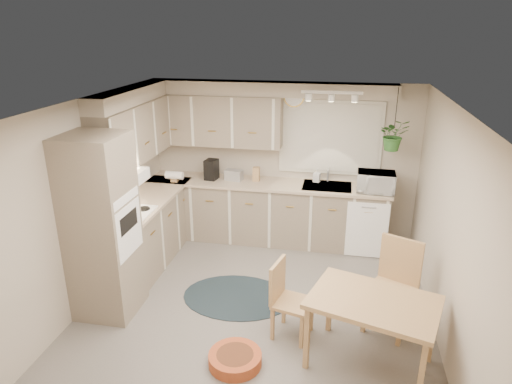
% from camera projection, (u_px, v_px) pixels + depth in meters
% --- Properties ---
extents(floor, '(4.20, 4.20, 0.00)m').
position_uv_depth(floor, '(257.00, 306.00, 5.45)').
color(floor, slate).
rests_on(floor, ground).
extents(ceiling, '(4.20, 4.20, 0.00)m').
position_uv_depth(ceiling, '(257.00, 104.00, 4.62)').
color(ceiling, white).
rests_on(ceiling, wall_back).
extents(wall_back, '(4.00, 0.04, 2.40)m').
position_uv_depth(wall_back, '(283.00, 161.00, 6.97)').
color(wall_back, '#B5A895').
rests_on(wall_back, floor).
extents(wall_front, '(4.00, 0.04, 2.40)m').
position_uv_depth(wall_front, '(199.00, 331.00, 3.10)').
color(wall_front, '#B5A895').
rests_on(wall_front, floor).
extents(wall_left, '(0.04, 4.20, 2.40)m').
position_uv_depth(wall_left, '(91.00, 201.00, 5.39)').
color(wall_left, '#B5A895').
rests_on(wall_left, floor).
extents(wall_right, '(0.04, 4.20, 2.40)m').
position_uv_depth(wall_right, '(448.00, 228.00, 4.68)').
color(wall_right, '#B5A895').
rests_on(wall_right, floor).
extents(base_cab_left, '(0.60, 1.85, 0.90)m').
position_uv_depth(base_cab_left, '(150.00, 230.00, 6.40)').
color(base_cab_left, gray).
rests_on(base_cab_left, floor).
extents(base_cab_back, '(3.60, 0.60, 0.90)m').
position_uv_depth(base_cab_back, '(266.00, 213.00, 6.99)').
color(base_cab_back, gray).
rests_on(base_cab_back, floor).
extents(counter_left, '(0.64, 1.89, 0.04)m').
position_uv_depth(counter_left, '(148.00, 199.00, 6.24)').
color(counter_left, tan).
rests_on(counter_left, base_cab_left).
extents(counter_back, '(3.64, 0.64, 0.04)m').
position_uv_depth(counter_back, '(266.00, 184.00, 6.82)').
color(counter_back, tan).
rests_on(counter_back, base_cab_back).
extents(oven_stack, '(0.65, 0.65, 2.10)m').
position_uv_depth(oven_stack, '(102.00, 228.00, 5.04)').
color(oven_stack, gray).
rests_on(oven_stack, floor).
extents(wall_oven_face, '(0.02, 0.56, 0.58)m').
position_uv_depth(wall_oven_face, '(129.00, 230.00, 4.98)').
color(wall_oven_face, white).
rests_on(wall_oven_face, oven_stack).
extents(upper_cab_left, '(0.35, 2.00, 0.75)m').
position_uv_depth(upper_cab_left, '(137.00, 131.00, 6.07)').
color(upper_cab_left, gray).
rests_on(upper_cab_left, wall_left).
extents(upper_cab_back, '(2.00, 0.35, 0.75)m').
position_uv_depth(upper_cab_back, '(215.00, 120.00, 6.77)').
color(upper_cab_back, gray).
rests_on(upper_cab_back, wall_back).
extents(soffit_left, '(0.30, 2.00, 0.20)m').
position_uv_depth(soffit_left, '(131.00, 95.00, 5.91)').
color(soffit_left, '#B5A895').
rests_on(soffit_left, wall_left).
extents(soffit_back, '(3.60, 0.30, 0.20)m').
position_uv_depth(soffit_back, '(269.00, 89.00, 6.49)').
color(soffit_back, '#B5A895').
rests_on(soffit_back, wall_back).
extents(cooktop, '(0.52, 0.58, 0.02)m').
position_uv_depth(cooktop, '(130.00, 213.00, 5.70)').
color(cooktop, white).
rests_on(cooktop, counter_left).
extents(range_hood, '(0.40, 0.60, 0.14)m').
position_uv_depth(range_hood, '(125.00, 178.00, 5.55)').
color(range_hood, white).
rests_on(range_hood, upper_cab_left).
extents(window_blinds, '(1.40, 0.02, 1.00)m').
position_uv_depth(window_blinds, '(330.00, 138.00, 6.68)').
color(window_blinds, white).
rests_on(window_blinds, wall_back).
extents(window_frame, '(1.50, 0.02, 1.10)m').
position_uv_depth(window_frame, '(330.00, 138.00, 6.69)').
color(window_frame, beige).
rests_on(window_frame, wall_back).
extents(sink, '(0.70, 0.48, 0.10)m').
position_uv_depth(sink, '(327.00, 189.00, 6.67)').
color(sink, '#A9ABB0').
rests_on(sink, counter_back).
extents(dishwasher_front, '(0.58, 0.02, 0.83)m').
position_uv_depth(dishwasher_front, '(367.00, 230.00, 6.45)').
color(dishwasher_front, white).
rests_on(dishwasher_front, base_cab_back).
extents(track_light_bar, '(0.80, 0.04, 0.04)m').
position_uv_depth(track_light_bar, '(332.00, 92.00, 5.95)').
color(track_light_bar, white).
rests_on(track_light_bar, ceiling).
extents(wall_clock, '(0.30, 0.03, 0.30)m').
position_uv_depth(wall_clock, '(294.00, 97.00, 6.58)').
color(wall_clock, gold).
rests_on(wall_clock, wall_back).
extents(dining_table, '(1.35, 1.09, 0.74)m').
position_uv_depth(dining_table, '(371.00, 333.00, 4.39)').
color(dining_table, tan).
rests_on(dining_table, floor).
extents(chair_left, '(0.48, 0.48, 0.85)m').
position_uv_depth(chair_left, '(293.00, 301.00, 4.80)').
color(chair_left, tan).
rests_on(chair_left, floor).
extents(chair_back, '(0.64, 0.64, 1.02)m').
position_uv_depth(chair_back, '(391.00, 289.00, 4.87)').
color(chair_back, tan).
rests_on(chair_back, floor).
extents(braided_rug, '(1.33, 1.00, 0.01)m').
position_uv_depth(braided_rug, '(237.00, 297.00, 5.62)').
color(braided_rug, black).
rests_on(braided_rug, floor).
extents(pet_bed, '(0.61, 0.61, 0.12)m').
position_uv_depth(pet_bed, '(235.00, 359.00, 4.49)').
color(pet_bed, '#AF4123').
rests_on(pet_bed, floor).
extents(microwave, '(0.52, 0.30, 0.35)m').
position_uv_depth(microwave, '(376.00, 180.00, 6.39)').
color(microwave, white).
rests_on(microwave, counter_back).
extents(soap_bottle, '(0.14, 0.23, 0.10)m').
position_uv_depth(soap_bottle, '(317.00, 179.00, 6.81)').
color(soap_bottle, white).
rests_on(soap_bottle, counter_back).
extents(hanging_plant, '(0.46, 0.49, 0.34)m').
position_uv_depth(hanging_plant, '(393.00, 138.00, 6.15)').
color(hanging_plant, '#2D6428').
rests_on(hanging_plant, ceiling).
extents(coffee_maker, '(0.20, 0.23, 0.31)m').
position_uv_depth(coffee_maker, '(211.00, 169.00, 6.92)').
color(coffee_maker, black).
rests_on(coffee_maker, counter_back).
extents(toaster, '(0.28, 0.19, 0.16)m').
position_uv_depth(toaster, '(234.00, 175.00, 6.90)').
color(toaster, '#A9ABB0').
rests_on(toaster, counter_back).
extents(knife_block, '(0.10, 0.10, 0.21)m').
position_uv_depth(knife_block, '(256.00, 174.00, 6.86)').
color(knife_block, tan).
rests_on(knife_block, counter_back).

